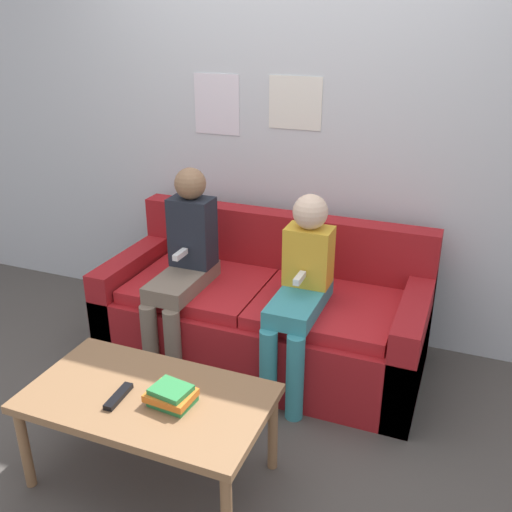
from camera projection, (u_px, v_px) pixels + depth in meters
name	position (u px, v px, depth m)	size (l,w,h in m)	color
ground_plane	(229.00, 407.00, 2.95)	(10.00, 10.00, 0.00)	#4C4742
wall_back	(296.00, 122.00, 3.31)	(8.00, 0.07, 2.60)	silver
couch	(265.00, 315.00, 3.29)	(1.80, 0.81, 0.80)	maroon
coffee_table	(148.00, 404.00, 2.37)	(1.01, 0.57, 0.43)	#8E6642
person_left	(184.00, 261.00, 3.14)	(0.24, 0.56, 1.12)	#756656
person_right	(301.00, 286.00, 2.91)	(0.24, 0.56, 1.05)	teal
tv_remote	(119.00, 396.00, 2.32)	(0.05, 0.17, 0.02)	black
book_stack	(171.00, 396.00, 2.28)	(0.19, 0.15, 0.08)	#2D8442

